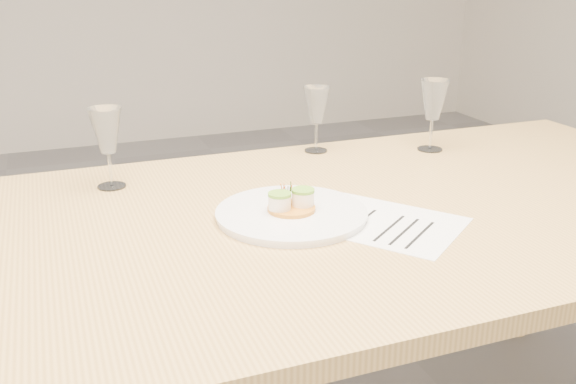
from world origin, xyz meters
name	(u,v)px	position (x,y,z in m)	size (l,w,h in m)	color
dining_table	(257,250)	(0.00, 0.00, 0.68)	(2.40, 1.00, 0.75)	tan
dinner_plate	(292,212)	(0.07, -0.01, 0.76)	(0.32, 0.32, 0.08)	white
recipe_sheet	(383,223)	(0.24, -0.11, 0.75)	(0.37, 0.38, 0.00)	white
wine_glass_1	(107,132)	(-0.26, 0.32, 0.88)	(0.08, 0.08, 0.19)	white
wine_glass_2	(317,107)	(0.32, 0.43, 0.88)	(0.07, 0.07, 0.18)	white
wine_glass_3	(434,101)	(0.63, 0.32, 0.89)	(0.08, 0.08, 0.20)	white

